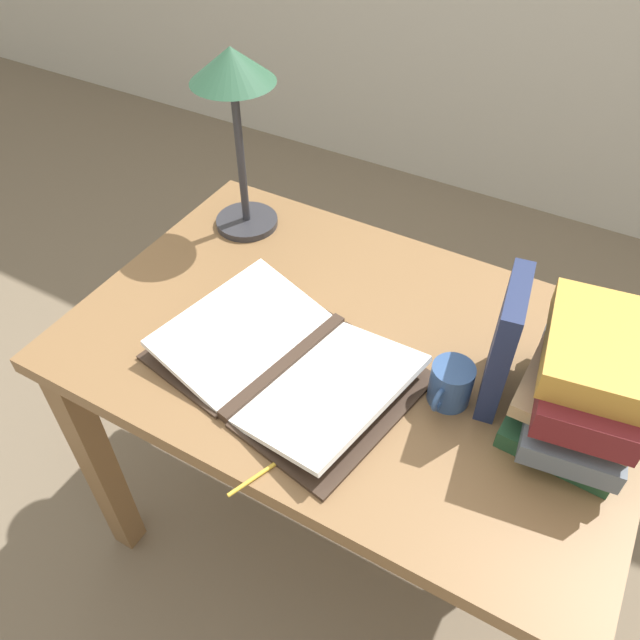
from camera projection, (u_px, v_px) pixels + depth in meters
ground_plane at (344, 526)px, 1.74m from camera, size 12.00×12.00×0.00m
reading_desk at (352, 381)px, 1.30m from camera, size 1.10×0.73×0.75m
open_book at (285, 362)px, 1.16m from camera, size 0.52×0.41×0.06m
book_stack_tall at (587, 384)px, 1.01m from camera, size 0.20×0.30×0.21m
book_standing_upright at (503, 343)px, 1.05m from camera, size 0.06×0.16×0.24m
reading_lamp at (234, 92)px, 1.27m from camera, size 0.18×0.18×0.42m
coffee_mug at (450, 384)px, 1.09m from camera, size 0.08×0.10×0.08m
pencil at (270, 467)px, 1.01m from camera, size 0.07×0.16×0.01m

